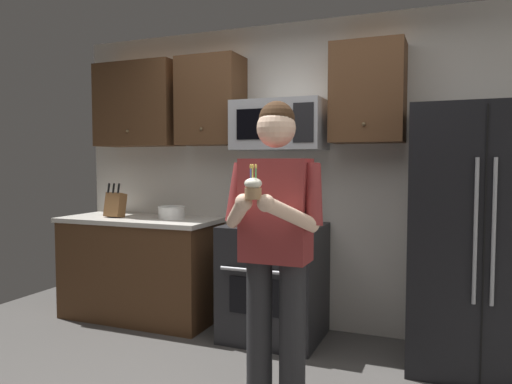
# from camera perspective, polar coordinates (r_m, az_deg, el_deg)

# --- Properties ---
(wall_back) EXTENTS (4.40, 0.10, 2.60)m
(wall_back) POSITION_cam_1_polar(r_m,az_deg,el_deg) (4.17, 5.94, 1.86)
(wall_back) COLOR beige
(wall_back) RESTS_ON ground
(oven_range) EXTENTS (0.76, 0.70, 0.93)m
(oven_range) POSITION_cam_1_polar(r_m,az_deg,el_deg) (3.96, 2.16, -10.47)
(oven_range) COLOR black
(oven_range) RESTS_ON ground
(microwave) EXTENTS (0.74, 0.41, 0.40)m
(microwave) POSITION_cam_1_polar(r_m,az_deg,el_deg) (3.97, 2.79, 7.85)
(microwave) COLOR #9EA0A5
(refrigerator) EXTENTS (0.90, 0.75, 1.80)m
(refrigerator) POSITION_cam_1_polar(r_m,az_deg,el_deg) (3.62, 24.97, -5.05)
(refrigerator) COLOR black
(refrigerator) RESTS_ON ground
(cabinet_row_upper) EXTENTS (2.78, 0.36, 0.76)m
(cabinet_row_upper) POSITION_cam_1_polar(r_m,az_deg,el_deg) (4.26, -4.42, 10.66)
(cabinet_row_upper) COLOR #4C301C
(counter_left) EXTENTS (1.44, 0.66, 0.92)m
(counter_left) POSITION_cam_1_polar(r_m,az_deg,el_deg) (4.57, -13.45, -8.67)
(counter_left) COLOR #4C301C
(counter_left) RESTS_ON ground
(knife_block) EXTENTS (0.16, 0.15, 0.32)m
(knife_block) POSITION_cam_1_polar(r_m,az_deg,el_deg) (4.59, -16.27, -1.45)
(knife_block) COLOR brown
(knife_block) RESTS_ON counter_left
(bowl_large_white) EXTENTS (0.24, 0.24, 0.11)m
(bowl_large_white) POSITION_cam_1_polar(r_m,az_deg,el_deg) (4.35, -9.94, -2.35)
(bowl_large_white) COLOR white
(bowl_large_white) RESTS_ON counter_left
(person) EXTENTS (0.60, 0.48, 1.76)m
(person) POSITION_cam_1_polar(r_m,az_deg,el_deg) (2.73, 2.28, -5.42)
(person) COLOR #262628
(person) RESTS_ON ground
(cupcake) EXTENTS (0.09, 0.09, 0.17)m
(cupcake) POSITION_cam_1_polar(r_m,az_deg,el_deg) (2.39, -0.34, 0.50)
(cupcake) COLOR #A87F56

